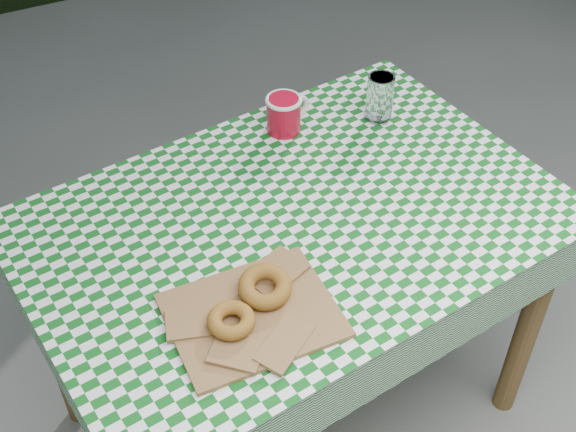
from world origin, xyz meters
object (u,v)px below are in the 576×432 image
(table, at_px, (293,326))
(coffee_mug, at_px, (284,115))
(paper_bag, at_px, (253,314))
(drinking_glass, at_px, (380,98))

(table, distance_m, coffee_mug, 0.54)
(table, height_order, coffee_mug, coffee_mug)
(paper_bag, xyz_separation_m, drinking_glass, (0.56, 0.46, 0.05))
(paper_bag, height_order, drinking_glass, drinking_glass)
(paper_bag, xyz_separation_m, coffee_mug, (0.32, 0.52, 0.04))
(table, relative_size, coffee_mug, 6.82)
(table, distance_m, drinking_glass, 0.62)
(coffee_mug, distance_m, drinking_glass, 0.25)
(paper_bag, bearing_deg, coffee_mug, 58.17)
(coffee_mug, relative_size, drinking_glass, 1.38)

